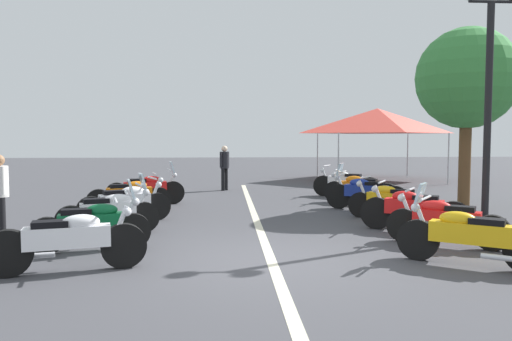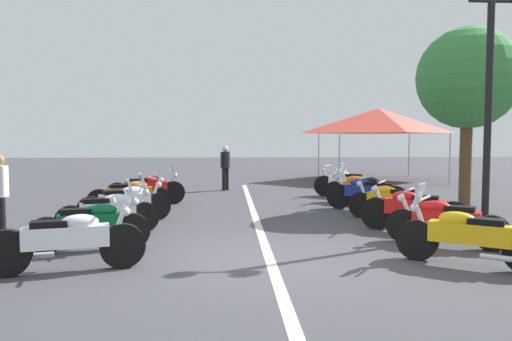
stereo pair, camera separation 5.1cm
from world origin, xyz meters
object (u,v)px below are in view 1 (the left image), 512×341
Objects in this scene: motorcycle_left_row_2 at (110,211)px; motorcycle_right_row_6 at (346,183)px; bystander_1 at (0,190)px; roadside_tree_0 at (467,79)px; motorcycle_right_row_1 at (445,221)px; event_tent at (377,121)px; motorcycle_left_row_4 at (130,195)px; motorcycle_right_row_5 at (360,188)px; motorcycle_right_row_4 at (365,192)px; motorcycle_left_row_3 at (126,202)px; motorcycle_right_row_0 at (468,235)px; motorcycle_left_row_0 at (69,240)px; motorcycle_right_row_2 at (413,209)px; motorcycle_left_row_1 at (93,224)px; motorcycle_right_row_3 at (392,201)px; bystander_0 at (225,164)px; street_lamp_twin_globe at (489,64)px; motorcycle_left_row_5 at (146,188)px.

motorcycle_left_row_2 is 0.98× the size of motorcycle_right_row_6.
bystander_1 is 11.67m from roadside_tree_0.
event_tent is at bearing -68.68° from motorcycle_right_row_1.
motorcycle_left_row_4 is 6.40m from motorcycle_right_row_5.
motorcycle_right_row_4 is at bearing 117.67° from motorcycle_right_row_6.
motorcycle_left_row_3 is at bearing 8.99° from motorcycle_right_row_1.
motorcycle_left_row_2 reaches higher than motorcycle_left_row_4.
motorcycle_left_row_3 is 7.13m from motorcycle_right_row_0.
motorcycle_left_row_0 is 1.11× the size of motorcycle_right_row_4.
motorcycle_right_row_2 is at bearing 8.91° from motorcycle_left_row_0.
motorcycle_left_row_0 is 1.18× the size of motorcycle_right_row_0.
motorcycle_right_row_0 is 15.18m from event_tent.
roadside_tree_0 reaches higher than bystander_1.
motorcycle_left_row_0 is 9.16m from motorcycle_right_row_5.
motorcycle_right_row_4 is at bearing -15.06° from bystander_1.
motorcycle_right_row_4 is 1.26m from motorcycle_right_row_5.
motorcycle_left_row_1 is 16.22m from event_tent.
roadside_tree_0 is at bearing -106.88° from motorcycle_right_row_3.
bystander_1 is (-8.22, 4.22, -0.02)m from bystander_0.
roadside_tree_0 is (0.57, -8.96, 3.03)m from motorcycle_left_row_4.
motorcycle_left_row_3 reaches higher than motorcycle_left_row_4.
motorcycle_right_row_6 is at bearing 3.61° from bystander_0.
motorcycle_left_row_2 is at bearing 142.93° from event_tent.
motorcycle_left_row_4 is 1.08× the size of motorcycle_right_row_5.
motorcycle_left_row_0 is 0.44× the size of street_lamp_twin_globe.
bystander_0 reaches higher than motorcycle_left_row_4.
street_lamp_twin_globe is at bearing 159.43° from roadside_tree_0.
motorcycle_right_row_4 is 6.33m from bystander_0.
motorcycle_right_row_3 is (2.72, 0.03, -0.00)m from motorcycle_right_row_1.
motorcycle_left_row_5 is 1.37× the size of bystander_1.
motorcycle_right_row_0 is at bearing 119.66° from motorcycle_right_row_6.
motorcycle_left_row_3 is 1.01× the size of motorcycle_right_row_4.
event_tent is (10.61, -2.93, 2.20)m from motorcycle_right_row_3.
motorcycle_right_row_0 reaches higher than motorcycle_left_row_4.
motorcycle_right_row_0 is 1.01× the size of motorcycle_right_row_3.
bystander_0 is at bearing 50.25° from motorcycle_left_row_4.
motorcycle_left_row_1 is 0.94× the size of motorcycle_left_row_4.
motorcycle_left_row_3 is 6.07m from motorcycle_right_row_4.
motorcycle_left_row_2 is (2.73, 0.06, -0.00)m from motorcycle_left_row_0.
motorcycle_right_row_0 is (-1.35, -5.80, 0.01)m from motorcycle_left_row_1.
bystander_1 is (-5.92, 8.09, 0.45)m from motorcycle_right_row_6.
street_lamp_twin_globe is (-1.63, -7.42, 2.89)m from motorcycle_left_row_3.
motorcycle_left_row_0 is 1.33m from motorcycle_left_row_1.
motorcycle_left_row_3 is 1.00× the size of motorcycle_right_row_6.
street_lamp_twin_globe is at bearing 137.89° from motorcycle_right_row_5.
motorcycle_right_row_6 is 6.76m from street_lamp_twin_globe.
motorcycle_left_row_0 reaches higher than motorcycle_left_row_3.
street_lamp_twin_globe reaches higher than motorcycle_left_row_0.
motorcycle_left_row_3 is at bearing -98.25° from motorcycle_left_row_4.
event_tent reaches higher than bystander_1.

